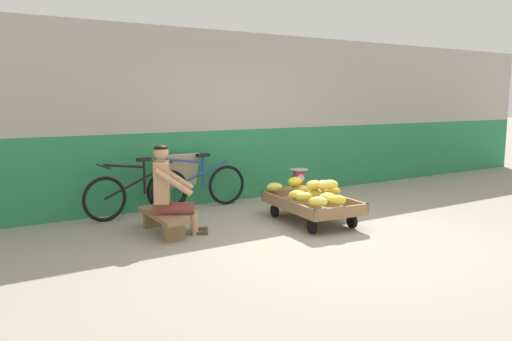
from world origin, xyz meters
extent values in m
plane|color=gray|center=(0.00, 0.00, 0.00)|extent=(80.00, 80.00, 0.00)
cube|color=#287F4C|center=(0.00, 2.87, 0.60)|extent=(16.00, 0.30, 1.19)
cube|color=#A8A399|center=(0.00, 2.87, 2.00)|extent=(16.00, 0.30, 1.60)
cube|color=#8E6B47|center=(0.26, 0.81, 0.23)|extent=(0.98, 1.52, 0.05)
cube|color=#8E6B47|center=(-0.14, 0.85, 0.31)|extent=(0.19, 1.44, 0.10)
cube|color=#8E6B47|center=(0.66, 0.77, 0.31)|extent=(0.19, 1.44, 0.10)
cube|color=#8E6B47|center=(0.33, 1.51, 0.31)|extent=(0.84, 0.13, 0.10)
cube|color=#8E6B47|center=(0.19, 0.12, 0.31)|extent=(0.84, 0.13, 0.10)
cylinder|color=black|center=(0.00, 1.35, 0.09)|extent=(0.07, 0.18, 0.18)
cylinder|color=black|center=(0.62, 1.28, 0.09)|extent=(0.07, 0.18, 0.18)
cylinder|color=black|center=(-0.11, 0.34, 0.09)|extent=(0.07, 0.18, 0.18)
cylinder|color=black|center=(0.52, 0.28, 0.09)|extent=(0.07, 0.18, 0.18)
ellipsoid|color=yellow|center=(0.20, 0.42, 0.42)|extent=(0.25, 0.19, 0.13)
ellipsoid|color=gold|center=(0.54, 0.71, 0.42)|extent=(0.27, 0.23, 0.13)
ellipsoid|color=gold|center=(-0.03, 0.61, 0.42)|extent=(0.29, 0.25, 0.13)
ellipsoid|color=gold|center=(0.20, 0.23, 0.42)|extent=(0.30, 0.29, 0.13)
ellipsoid|color=yellow|center=(-0.07, 0.28, 0.42)|extent=(0.30, 0.29, 0.13)
ellipsoid|color=yellow|center=(0.26, 1.06, 0.42)|extent=(0.30, 0.29, 0.13)
ellipsoid|color=yellow|center=(0.06, 1.43, 0.42)|extent=(0.29, 0.26, 0.13)
ellipsoid|color=yellow|center=(0.24, 0.73, 0.42)|extent=(0.27, 0.22, 0.13)
ellipsoid|color=gold|center=(-0.03, 0.76, 0.42)|extent=(0.30, 0.27, 0.13)
ellipsoid|color=yellow|center=(0.20, 0.70, 0.55)|extent=(0.25, 0.19, 0.13)
ellipsoid|color=gold|center=(0.16, 1.07, 0.55)|extent=(0.29, 0.26, 0.13)
ellipsoid|color=yellow|center=(0.38, 0.59, 0.56)|extent=(0.29, 0.26, 0.13)
ellipsoid|color=yellow|center=(0.29, 0.62, 0.56)|extent=(0.29, 0.25, 0.13)
cube|color=olive|center=(-1.72, 1.36, 0.24)|extent=(0.32, 1.10, 0.05)
cube|color=olive|center=(-1.71, 1.74, 0.11)|extent=(0.24, 0.08, 0.22)
cube|color=olive|center=(-1.72, 0.97, 0.11)|extent=(0.24, 0.08, 0.22)
cylinder|color=tan|center=(-1.32, 1.26, 0.14)|extent=(0.10, 0.10, 0.27)
cube|color=#4C3D2D|center=(-1.26, 1.24, 0.02)|extent=(0.24, 0.18, 0.04)
cylinder|color=brown|center=(-1.50, 1.35, 0.32)|extent=(0.42, 0.29, 0.13)
cylinder|color=tan|center=(-1.40, 1.10, 0.14)|extent=(0.10, 0.10, 0.27)
cube|color=#4C3D2D|center=(-1.34, 1.08, 0.02)|extent=(0.24, 0.18, 0.04)
cylinder|color=brown|center=(-1.58, 1.19, 0.32)|extent=(0.42, 0.29, 0.13)
cube|color=brown|center=(-1.72, 1.36, 0.34)|extent=(0.32, 0.35, 0.14)
cube|color=tan|center=(-1.72, 1.36, 0.67)|extent=(0.30, 0.37, 0.52)
cylinder|color=tan|center=(-1.49, 1.47, 0.70)|extent=(0.46, 0.27, 0.36)
cylinder|color=tan|center=(-1.66, 1.11, 0.70)|extent=(0.46, 0.27, 0.36)
sphere|color=tan|center=(-1.72, 1.36, 1.05)|extent=(0.19, 0.19, 0.19)
ellipsoid|color=black|center=(-1.72, 1.36, 1.10)|extent=(0.17, 0.17, 0.09)
cube|color=gold|center=(0.78, 1.81, 0.15)|extent=(0.36, 0.28, 0.30)
cylinder|color=#28282D|center=(0.78, 1.81, 0.32)|extent=(0.20, 0.20, 0.03)
cube|color=#C6384C|center=(0.78, 1.81, 0.45)|extent=(0.16, 0.10, 0.24)
cylinder|color=white|center=(0.78, 1.75, 0.45)|extent=(0.13, 0.01, 0.13)
cylinder|color=#B2B5BA|center=(0.78, 1.81, 0.58)|extent=(0.30, 0.30, 0.01)
torus|color=black|center=(-2.16, 2.39, 0.32)|extent=(0.64, 0.12, 0.64)
torus|color=black|center=(-1.15, 2.50, 0.32)|extent=(0.64, 0.12, 0.64)
cylinder|color=black|center=(-1.65, 2.45, 0.52)|extent=(1.03, 0.15, 0.43)
cylinder|color=black|center=(-1.56, 2.46, 0.56)|extent=(0.04, 0.04, 0.48)
cylinder|color=black|center=(-1.86, 2.42, 0.76)|extent=(0.61, 0.10, 0.12)
cube|color=black|center=(-1.56, 2.46, 0.83)|extent=(0.21, 0.12, 0.05)
cylinder|color=black|center=(-2.16, 2.39, 0.78)|extent=(0.08, 0.48, 0.03)
torus|color=black|center=(-1.19, 2.52, 0.32)|extent=(0.64, 0.07, 0.64)
torus|color=black|center=(-0.17, 2.49, 0.32)|extent=(0.64, 0.07, 0.64)
cylinder|color=#234299|center=(-0.68, 2.50, 0.52)|extent=(1.03, 0.07, 0.43)
cylinder|color=#234299|center=(-0.58, 2.50, 0.56)|extent=(0.04, 0.04, 0.48)
cylinder|color=#234299|center=(-0.88, 2.51, 0.76)|extent=(0.62, 0.05, 0.12)
cube|color=black|center=(-0.58, 2.50, 0.83)|extent=(0.20, 0.11, 0.05)
cylinder|color=black|center=(-1.19, 2.52, 0.78)|extent=(0.04, 0.48, 0.03)
cube|color=#C6B289|center=(-0.95, 2.70, 0.43)|extent=(0.70, 0.29, 0.87)
camera|label=1|loc=(-4.00, -4.49, 1.71)|focal=34.88mm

